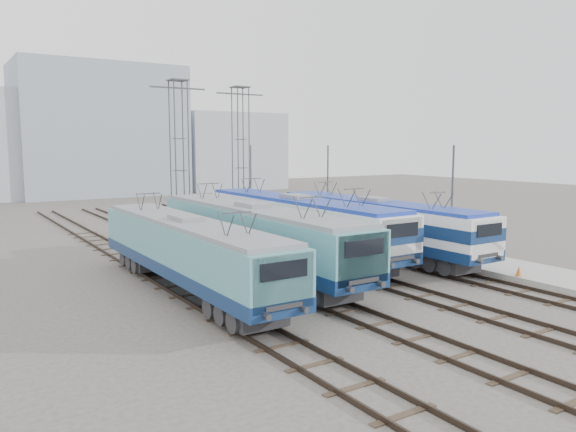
# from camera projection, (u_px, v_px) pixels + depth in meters

# --- Properties ---
(ground) EXTENTS (160.00, 160.00, 0.00)m
(ground) POSITION_uv_depth(u_px,v_px,m) (358.00, 294.00, 26.57)
(ground) COLOR #514C47
(platform) EXTENTS (4.00, 70.00, 0.30)m
(platform) POSITION_uv_depth(u_px,v_px,m) (398.00, 245.00, 38.69)
(platform) COLOR #9E9E99
(platform) RESTS_ON ground
(locomotive_far_left) EXTENTS (2.73, 17.21, 3.24)m
(locomotive_far_left) POSITION_uv_depth(u_px,v_px,m) (189.00, 249.00, 26.23)
(locomotive_far_left) COLOR navy
(locomotive_far_left) RESTS_ON ground
(locomotive_center_left) EXTENTS (2.90, 18.29, 3.44)m
(locomotive_center_left) POSITION_uv_depth(u_px,v_px,m) (255.00, 234.00, 29.99)
(locomotive_center_left) COLOR navy
(locomotive_center_left) RESTS_ON ground
(locomotive_center_right) EXTENTS (2.92, 18.46, 3.47)m
(locomotive_center_right) POSITION_uv_depth(u_px,v_px,m) (298.00, 221.00, 34.57)
(locomotive_center_right) COLOR navy
(locomotive_center_right) RESTS_ON ground
(locomotive_far_right) EXTENTS (2.74, 17.32, 3.26)m
(locomotive_far_right) POSITION_uv_depth(u_px,v_px,m) (376.00, 222.00, 35.27)
(locomotive_far_right) COLOR navy
(locomotive_far_right) RESTS_ON ground
(catenary_tower_west) EXTENTS (4.50, 1.20, 12.00)m
(catenary_tower_west) POSITION_uv_depth(u_px,v_px,m) (179.00, 150.00, 44.12)
(catenary_tower_west) COLOR #3F4247
(catenary_tower_west) RESTS_ON ground
(catenary_tower_east) EXTENTS (4.50, 1.20, 12.00)m
(catenary_tower_east) POSITION_uv_depth(u_px,v_px,m) (241.00, 149.00, 49.26)
(catenary_tower_east) COLOR #3F4247
(catenary_tower_east) RESTS_ON ground
(mast_front) EXTENTS (0.12, 0.12, 7.00)m
(mast_front) POSITION_uv_depth(u_px,v_px,m) (452.00, 206.00, 32.40)
(mast_front) COLOR #3F4247
(mast_front) RESTS_ON ground
(mast_mid) EXTENTS (0.12, 0.12, 7.00)m
(mast_mid) POSITION_uv_depth(u_px,v_px,m) (328.00, 192.00, 42.43)
(mast_mid) COLOR #3F4247
(mast_mid) RESTS_ON ground
(mast_rear) EXTENTS (0.12, 0.12, 7.00)m
(mast_rear) POSITION_uv_depth(u_px,v_px,m) (251.00, 183.00, 52.45)
(mast_rear) COLOR #3F4247
(mast_rear) RESTS_ON ground
(safety_cone) EXTENTS (0.32, 0.32, 0.53)m
(safety_cone) POSITION_uv_depth(u_px,v_px,m) (519.00, 271.00, 28.84)
(safety_cone) COLOR orange
(safety_cone) RESTS_ON platform
(building_center) EXTENTS (22.00, 14.00, 18.00)m
(building_center) POSITION_uv_depth(u_px,v_px,m) (99.00, 131.00, 79.38)
(building_center) COLOR #8E9BAB
(building_center) RESTS_ON ground
(building_east) EXTENTS (16.00, 12.00, 12.00)m
(building_east) POSITION_uv_depth(u_px,v_px,m) (227.00, 151.00, 90.46)
(building_east) COLOR #A1A8B4
(building_east) RESTS_ON ground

